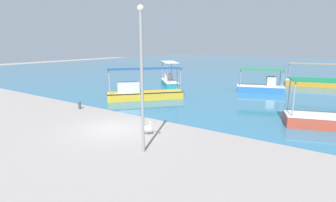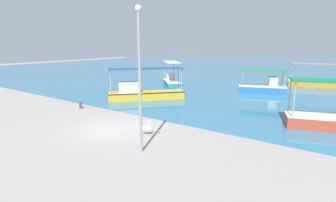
{
  "view_description": "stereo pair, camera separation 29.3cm",
  "coord_description": "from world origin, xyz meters",
  "px_view_note": "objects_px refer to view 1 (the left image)",
  "views": [
    {
      "loc": [
        11.19,
        -10.58,
        5.04
      ],
      "look_at": [
        1.33,
        3.88,
        1.17
      ],
      "focal_mm": 28.0,
      "sensor_mm": 36.0,
      "label": 1
    },
    {
      "loc": [
        11.43,
        -10.41,
        5.04
      ],
      "look_at": [
        1.33,
        3.88,
        1.17
      ],
      "focal_mm": 28.0,
      "sensor_mm": 36.0,
      "label": 2
    }
  ],
  "objects_px": {
    "fishing_boat_near_left": "(169,81)",
    "glass_bottle": "(159,132)",
    "fishing_boat_far_right": "(143,92)",
    "fishing_boat_outer": "(315,82)",
    "fishing_boat_near_right": "(261,86)",
    "lamp_post": "(142,74)",
    "pelican": "(148,128)",
    "fishing_boat_far_left": "(327,118)",
    "mooring_bollard": "(79,105)"
  },
  "relations": [
    {
      "from": "lamp_post",
      "to": "mooring_bollard",
      "type": "xyz_separation_m",
      "value": [
        -9.42,
        3.59,
        -3.33
      ]
    },
    {
      "from": "fishing_boat_near_right",
      "to": "glass_bottle",
      "type": "xyz_separation_m",
      "value": [
        -1.17,
        -16.56,
        -0.49
      ]
    },
    {
      "from": "fishing_boat_near_left",
      "to": "fishing_boat_far_right",
      "type": "height_order",
      "value": "fishing_boat_near_left"
    },
    {
      "from": "fishing_boat_far_left",
      "to": "pelican",
      "type": "height_order",
      "value": "fishing_boat_far_left"
    },
    {
      "from": "fishing_boat_far_right",
      "to": "fishing_boat_outer",
      "type": "xyz_separation_m",
      "value": [
        12.17,
        17.19,
        -0.11
      ]
    },
    {
      "from": "fishing_boat_near_right",
      "to": "fishing_boat_far_left",
      "type": "bearing_deg",
      "value": -56.06
    },
    {
      "from": "fishing_boat_near_left",
      "to": "lamp_post",
      "type": "height_order",
      "value": "lamp_post"
    },
    {
      "from": "fishing_boat_near_left",
      "to": "fishing_boat_far_right",
      "type": "relative_size",
      "value": 0.71
    },
    {
      "from": "fishing_boat_far_left",
      "to": "glass_bottle",
      "type": "relative_size",
      "value": 19.18
    },
    {
      "from": "fishing_boat_outer",
      "to": "mooring_bollard",
      "type": "bearing_deg",
      "value": -121.67
    },
    {
      "from": "fishing_boat_far_right",
      "to": "glass_bottle",
      "type": "xyz_separation_m",
      "value": [
        6.72,
        -6.6,
        -0.55
      ]
    },
    {
      "from": "fishing_boat_outer",
      "to": "lamp_post",
      "type": "xyz_separation_m",
      "value": [
        -4.57,
        -26.28,
        3.13
      ]
    },
    {
      "from": "fishing_boat_near_right",
      "to": "pelican",
      "type": "height_order",
      "value": "fishing_boat_near_right"
    },
    {
      "from": "fishing_boat_near_left",
      "to": "glass_bottle",
      "type": "relative_size",
      "value": 16.03
    },
    {
      "from": "fishing_boat_near_left",
      "to": "fishing_boat_outer",
      "type": "height_order",
      "value": "fishing_boat_near_left"
    },
    {
      "from": "fishing_boat_outer",
      "to": "pelican",
      "type": "distance_m",
      "value": 25.03
    },
    {
      "from": "fishing_boat_outer",
      "to": "fishing_boat_near_right",
      "type": "height_order",
      "value": "fishing_boat_outer"
    },
    {
      "from": "fishing_boat_far_left",
      "to": "fishing_boat_far_right",
      "type": "bearing_deg",
      "value": -179.37
    },
    {
      "from": "fishing_boat_far_left",
      "to": "lamp_post",
      "type": "relative_size",
      "value": 0.78
    },
    {
      "from": "fishing_boat_near_left",
      "to": "fishing_boat_far_left",
      "type": "xyz_separation_m",
      "value": [
        16.71,
        -7.55,
        -0.04
      ]
    },
    {
      "from": "fishing_boat_far_left",
      "to": "lamp_post",
      "type": "distance_m",
      "value": 11.94
    },
    {
      "from": "fishing_boat_outer",
      "to": "glass_bottle",
      "type": "relative_size",
      "value": 24.34
    },
    {
      "from": "pelican",
      "to": "lamp_post",
      "type": "bearing_deg",
      "value": -56.4
    },
    {
      "from": "pelican",
      "to": "fishing_boat_outer",
      "type": "bearing_deg",
      "value": 76.45
    },
    {
      "from": "fishing_boat_outer",
      "to": "fishing_boat_near_right",
      "type": "relative_size",
      "value": 1.3
    },
    {
      "from": "fishing_boat_near_left",
      "to": "fishing_boat_near_right",
      "type": "height_order",
      "value": "fishing_boat_near_left"
    },
    {
      "from": "lamp_post",
      "to": "fishing_boat_outer",
      "type": "bearing_deg",
      "value": 80.13
    },
    {
      "from": "fishing_boat_near_left",
      "to": "fishing_boat_near_right",
      "type": "xyz_separation_m",
      "value": [
        10.12,
        2.24,
        -0.01
      ]
    },
    {
      "from": "lamp_post",
      "to": "fishing_boat_far_left",
      "type": "bearing_deg",
      "value": 53.32
    },
    {
      "from": "fishing_boat_far_right",
      "to": "lamp_post",
      "type": "xyz_separation_m",
      "value": [
        7.6,
        -9.09,
        3.02
      ]
    },
    {
      "from": "fishing_boat_far_right",
      "to": "pelican",
      "type": "height_order",
      "value": "fishing_boat_far_right"
    },
    {
      "from": "pelican",
      "to": "glass_bottle",
      "type": "xyz_separation_m",
      "value": [
        0.42,
        0.53,
        -0.27
      ]
    },
    {
      "from": "lamp_post",
      "to": "fishing_boat_near_left",
      "type": "bearing_deg",
      "value": 120.34
    },
    {
      "from": "fishing_boat_far_right",
      "to": "glass_bottle",
      "type": "relative_size",
      "value": 22.58
    },
    {
      "from": "fishing_boat_near_left",
      "to": "fishing_boat_far_right",
      "type": "xyz_separation_m",
      "value": [
        2.23,
        -7.71,
        0.06
      ]
    },
    {
      "from": "fishing_boat_outer",
      "to": "glass_bottle",
      "type": "distance_m",
      "value": 24.42
    },
    {
      "from": "fishing_boat_far_right",
      "to": "pelican",
      "type": "xyz_separation_m",
      "value": [
        6.3,
        -7.14,
        -0.28
      ]
    },
    {
      "from": "fishing_boat_far_right",
      "to": "glass_bottle",
      "type": "bearing_deg",
      "value": -44.51
    },
    {
      "from": "fishing_boat_near_left",
      "to": "fishing_boat_outer",
      "type": "xyz_separation_m",
      "value": [
        14.4,
        9.49,
        -0.05
      ]
    },
    {
      "from": "fishing_boat_near_left",
      "to": "mooring_bollard",
      "type": "relative_size",
      "value": 6.66
    },
    {
      "from": "fishing_boat_far_right",
      "to": "pelican",
      "type": "bearing_deg",
      "value": -48.56
    },
    {
      "from": "mooring_bollard",
      "to": "glass_bottle",
      "type": "height_order",
      "value": "mooring_bollard"
    },
    {
      "from": "glass_bottle",
      "to": "fishing_boat_far_right",
      "type": "bearing_deg",
      "value": 135.49
    },
    {
      "from": "fishing_boat_outer",
      "to": "fishing_boat_near_right",
      "type": "distance_m",
      "value": 8.41
    },
    {
      "from": "glass_bottle",
      "to": "fishing_boat_near_left",
      "type": "bearing_deg",
      "value": 122.02
    },
    {
      "from": "pelican",
      "to": "mooring_bollard",
      "type": "relative_size",
      "value": 1.23
    },
    {
      "from": "fishing_boat_outer",
      "to": "fishing_boat_near_left",
      "type": "bearing_deg",
      "value": -146.63
    },
    {
      "from": "lamp_post",
      "to": "glass_bottle",
      "type": "relative_size",
      "value": 24.55
    },
    {
      "from": "fishing_boat_outer",
      "to": "fishing_boat_far_left",
      "type": "bearing_deg",
      "value": -82.26
    },
    {
      "from": "fishing_boat_far_right",
      "to": "fishing_boat_near_right",
      "type": "distance_m",
      "value": 12.7
    }
  ]
}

